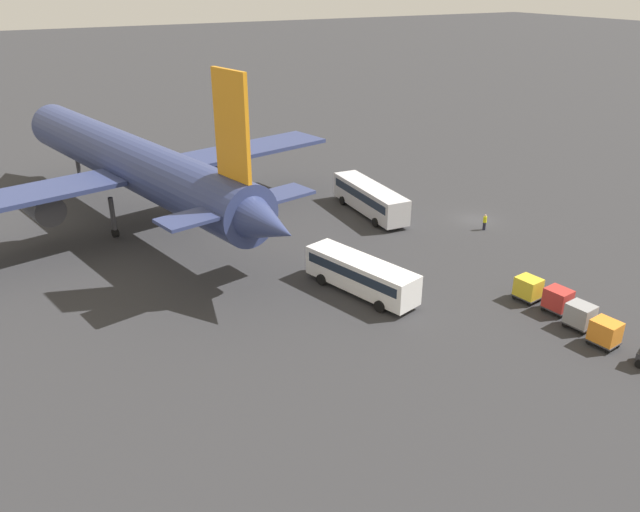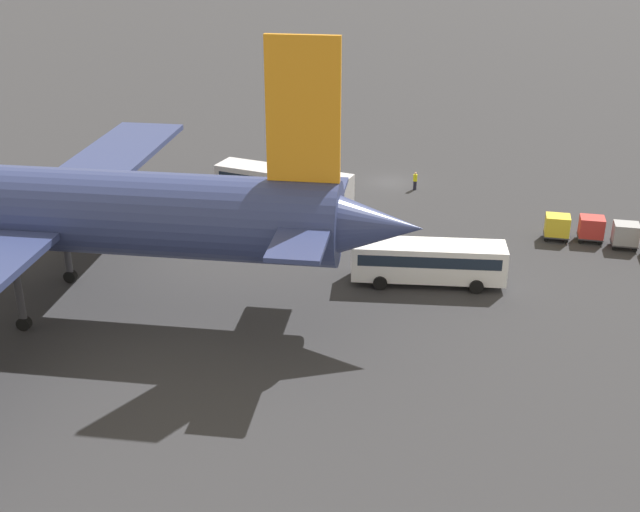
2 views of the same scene
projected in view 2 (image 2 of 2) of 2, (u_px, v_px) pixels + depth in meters
The scene contains 8 objects.
ground_plane at pixel (390, 182), 78.05m from camera, with size 600.00×600.00×0.00m, color #2D2D30.
airplane at pixel (11, 208), 52.15m from camera, with size 53.57×46.31×18.42m.
shuttle_bus_near at pixel (283, 184), 71.71m from camera, with size 12.74×3.79×3.27m.
shuttle_bus_far at pixel (428, 260), 57.11m from camera, with size 11.21×5.50×3.03m.
worker_person at pixel (415, 181), 75.77m from camera, with size 0.38×0.38×1.74m.
cargo_cart_grey at pixel (626, 234), 63.05m from camera, with size 2.22×1.96×2.06m.
cargo_cart_red at pixel (591, 228), 64.28m from camera, with size 2.22×1.96×2.06m.
cargo_cart_yellow at pixel (557, 226), 64.61m from camera, with size 2.22×1.96×2.06m.
Camera 2 is at (-19.66, 71.76, 25.56)m, focal length 45.00 mm.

